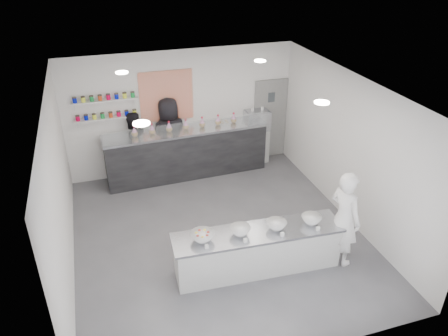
# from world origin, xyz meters

# --- Properties ---
(floor) EXTENTS (6.00, 6.00, 0.00)m
(floor) POSITION_xyz_m (0.00, 0.00, 0.00)
(floor) COLOR #515156
(floor) RESTS_ON ground
(ceiling) EXTENTS (6.00, 6.00, 0.00)m
(ceiling) POSITION_xyz_m (0.00, 0.00, 3.00)
(ceiling) COLOR white
(ceiling) RESTS_ON floor
(back_wall) EXTENTS (5.50, 0.00, 5.50)m
(back_wall) POSITION_xyz_m (0.00, 3.00, 1.50)
(back_wall) COLOR white
(back_wall) RESTS_ON floor
(left_wall) EXTENTS (0.00, 6.00, 6.00)m
(left_wall) POSITION_xyz_m (-2.75, 0.00, 1.50)
(left_wall) COLOR white
(left_wall) RESTS_ON floor
(right_wall) EXTENTS (0.00, 6.00, 6.00)m
(right_wall) POSITION_xyz_m (2.75, 0.00, 1.50)
(right_wall) COLOR white
(right_wall) RESTS_ON floor
(back_door) EXTENTS (0.88, 0.04, 2.10)m
(back_door) POSITION_xyz_m (2.30, 2.97, 1.05)
(back_door) COLOR gray
(back_door) RESTS_ON floor
(pattern_panel) EXTENTS (1.25, 0.03, 1.20)m
(pattern_panel) POSITION_xyz_m (-0.35, 2.98, 1.95)
(pattern_panel) COLOR #E53400
(pattern_panel) RESTS_ON back_wall
(jar_shelf_lower) EXTENTS (1.45, 0.22, 0.04)m
(jar_shelf_lower) POSITION_xyz_m (-1.75, 2.90, 1.60)
(jar_shelf_lower) COLOR silver
(jar_shelf_lower) RESTS_ON back_wall
(jar_shelf_upper) EXTENTS (1.45, 0.22, 0.04)m
(jar_shelf_upper) POSITION_xyz_m (-1.75, 2.90, 2.02)
(jar_shelf_upper) COLOR silver
(jar_shelf_upper) RESTS_ON back_wall
(preserve_jars) EXTENTS (1.45, 0.10, 0.56)m
(preserve_jars) POSITION_xyz_m (-1.75, 2.88, 1.88)
(preserve_jars) COLOR #DE003C
(preserve_jars) RESTS_ON jar_shelf_lower
(downlight_0) EXTENTS (0.24, 0.24, 0.02)m
(downlight_0) POSITION_xyz_m (-1.40, -1.00, 2.98)
(downlight_0) COLOR white
(downlight_0) RESTS_ON ceiling
(downlight_1) EXTENTS (0.24, 0.24, 0.02)m
(downlight_1) POSITION_xyz_m (1.40, -1.00, 2.98)
(downlight_1) COLOR white
(downlight_1) RESTS_ON ceiling
(downlight_2) EXTENTS (0.24, 0.24, 0.02)m
(downlight_2) POSITION_xyz_m (-1.40, 1.60, 2.98)
(downlight_2) COLOR white
(downlight_2) RESTS_ON ceiling
(downlight_3) EXTENTS (0.24, 0.24, 0.02)m
(downlight_3) POSITION_xyz_m (1.40, 1.60, 2.98)
(downlight_3) COLOR white
(downlight_3) RESTS_ON ceiling
(prep_counter) EXTENTS (3.01, 0.84, 0.81)m
(prep_counter) POSITION_xyz_m (0.38, -1.12, 0.41)
(prep_counter) COLOR silver
(prep_counter) RESTS_ON floor
(back_bar) EXTENTS (3.94, 0.85, 1.21)m
(back_bar) POSITION_xyz_m (-0.00, 2.60, 0.61)
(back_bar) COLOR black
(back_bar) RESTS_ON floor
(sneeze_guard) EXTENTS (3.86, 0.15, 0.33)m
(sneeze_guard) POSITION_xyz_m (0.01, 2.26, 1.38)
(sneeze_guard) COLOR white
(sneeze_guard) RESTS_ON back_bar
(espresso_ledge) EXTENTS (1.24, 0.39, 0.92)m
(espresso_ledge) POSITION_xyz_m (1.55, 2.78, 0.46)
(espresso_ledge) COLOR silver
(espresso_ledge) RESTS_ON floor
(espresso_machine) EXTENTS (0.61, 0.42, 0.47)m
(espresso_machine) POSITION_xyz_m (1.86, 2.78, 1.15)
(espresso_machine) COLOR #93969E
(espresso_machine) RESTS_ON espresso_ledge
(cup_stacks) EXTENTS (0.24, 0.24, 0.31)m
(cup_stacks) POSITION_xyz_m (1.00, 2.78, 1.07)
(cup_stacks) COLOR tan
(cup_stacks) RESTS_ON espresso_ledge
(prep_bowls) EXTENTS (2.33, 0.59, 0.14)m
(prep_bowls) POSITION_xyz_m (0.38, -1.12, 0.88)
(prep_bowls) COLOR white
(prep_bowls) RESTS_ON prep_counter
(label_cards) EXTENTS (2.01, 0.04, 0.07)m
(label_cards) POSITION_xyz_m (0.41, -1.62, 0.85)
(label_cards) COLOR white
(label_cards) RESTS_ON prep_counter
(cookie_bags) EXTENTS (2.55, 0.24, 0.27)m
(cookie_bags) POSITION_xyz_m (-0.00, 2.60, 1.35)
(cookie_bags) COLOR #D97FC1
(cookie_bags) RESTS_ON back_bar
(woman_prep) EXTENTS (0.60, 0.75, 1.82)m
(woman_prep) POSITION_xyz_m (1.90, -1.34, 0.91)
(woman_prep) COLOR white
(woman_prep) RESTS_ON floor
(staff_left) EXTENTS (0.99, 0.89, 1.69)m
(staff_left) POSITION_xyz_m (-1.23, 2.85, 0.84)
(staff_left) COLOR black
(staff_left) RESTS_ON floor
(staff_right) EXTENTS (1.04, 0.76, 1.94)m
(staff_right) POSITION_xyz_m (-0.35, 2.85, 0.97)
(staff_right) COLOR black
(staff_right) RESTS_ON floor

